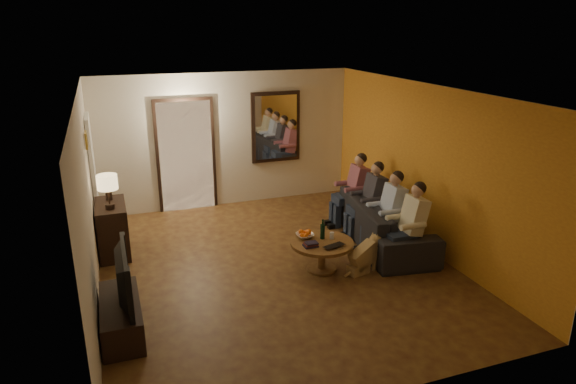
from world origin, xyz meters
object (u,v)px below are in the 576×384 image
object	(u,v)px
bowl	(305,236)
person_d	(354,192)
sofa	(384,221)
person_b	(389,215)
tv	(117,277)
dog	(364,254)
table_lamp	(108,192)
laptop	(336,247)
person_c	(370,203)
coffee_table	(322,256)
wine_bottle	(323,229)
tv_stand	(121,317)
person_a	(409,228)
dresser	(113,229)

from	to	relation	value
bowl	person_d	bearing A→B (deg)	41.42
sofa	person_b	world-z (taller)	person_b
tv	person_d	xyz separation A→B (m)	(4.12, 2.17, -0.12)
sofa	dog	distance (m)	1.20
table_lamp	laptop	distance (m)	3.47
person_c	coffee_table	size ratio (longest dim) A/B	1.30
table_lamp	person_b	distance (m)	4.30
person_b	coffee_table	bearing A→B (deg)	-166.78
dog	wine_bottle	world-z (taller)	wine_bottle
bowl	table_lamp	bearing A→B (deg)	155.74
dog	coffee_table	distance (m)	0.62
tv	table_lamp	bearing A→B (deg)	0.00
person_c	person_d	bearing A→B (deg)	90.00
bowl	wine_bottle	bearing A→B (deg)	-27.55
tv_stand	person_a	size ratio (longest dim) A/B	1.00
sofa	dresser	bearing A→B (deg)	84.82
person_a	person_c	size ratio (longest dim) A/B	1.00
bowl	tv	bearing A→B (deg)	-161.54
table_lamp	laptop	xyz separation A→B (m)	(2.95, -1.70, -0.63)
tv	bowl	bearing A→B (deg)	-71.54
table_lamp	coffee_table	distance (m)	3.30
dresser	table_lamp	bearing A→B (deg)	-90.00
dresser	person_a	size ratio (longest dim) A/B	0.77
person_d	laptop	size ratio (longest dim) A/B	3.65
table_lamp	bowl	size ratio (longest dim) A/B	2.08
person_d	laptop	distance (m)	2.13
person_d	coffee_table	size ratio (longest dim) A/B	1.30
dresser	laptop	bearing A→B (deg)	-33.10
table_lamp	tv_stand	bearing A→B (deg)	-90.00
table_lamp	tv_stand	size ratio (longest dim) A/B	0.45
tv_stand	coffee_table	world-z (taller)	coffee_table
person_c	person_d	distance (m)	0.60
person_b	person_d	world-z (taller)	same
person_b	bowl	xyz separation A→B (m)	(-1.45, -0.08, -0.12)
table_lamp	person_a	bearing A→B (deg)	-22.73
person_a	person_d	bearing A→B (deg)	90.00
person_a	person_b	world-z (taller)	same
dresser	tv_stand	bearing A→B (deg)	-90.00
dresser	wine_bottle	distance (m)	3.29
person_a	sofa	bearing A→B (deg)	83.66
tv	person_b	size ratio (longest dim) A/B	0.93
tv	wine_bottle	distance (m)	3.00
tv	wine_bottle	world-z (taller)	tv
person_d	laptop	bearing A→B (deg)	-123.32
wine_bottle	bowl	bearing A→B (deg)	152.45
person_c	tv	bearing A→B (deg)	-159.14
tv	dog	world-z (taller)	tv
dresser	tv_stand	world-z (taller)	dresser
person_c	bowl	bearing A→B (deg)	-154.92
wine_bottle	table_lamp	bearing A→B (deg)	155.47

